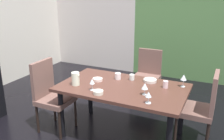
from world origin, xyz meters
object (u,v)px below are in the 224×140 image
dining_table (122,92)px  wine_glass_near_shelf (145,86)px  pitcher_rear (76,79)px  wine_glass_left (184,78)px  chair_left_near (50,93)px  wine_glass_front (148,95)px  serving_bowl_north (98,80)px  cup_south (118,76)px  chair_right_far (202,105)px  serving_bowl_east (150,80)px  cup_corner (165,84)px  wine_glass_west (92,82)px  serving_bowl_right (98,92)px  cup_near_window (132,77)px  chair_head_far (147,73)px

dining_table → wine_glass_near_shelf: 0.42m
pitcher_rear → wine_glass_left: bearing=22.7°
chair_left_near → wine_glass_front: size_ratio=7.41×
chair_left_near → wine_glass_near_shelf: size_ratio=6.87×
serving_bowl_north → cup_south: size_ratio=1.55×
serving_bowl_north → dining_table: bearing=-5.6°
chair_right_far → serving_bowl_east: bearing=85.6°
serving_bowl_north → cup_corner: bearing=9.2°
dining_table → chair_left_near: (-0.99, -0.26, -0.09)m
wine_glass_front → wine_glass_left: 0.71m
wine_glass_west → serving_bowl_right: 0.17m
wine_glass_near_shelf → serving_bowl_east: wine_glass_near_shelf is taller
serving_bowl_east → cup_near_window: 0.26m
chair_right_far → wine_glass_left: bearing=77.1°
chair_head_far → serving_bowl_north: (-0.35, -1.18, 0.22)m
dining_table → chair_left_near: 1.03m
wine_glass_left → serving_bowl_east: size_ratio=0.93×
serving_bowl_north → cup_near_window: bearing=30.0°
chair_right_far → serving_bowl_north: (-1.38, -0.22, 0.20)m
wine_glass_left → pitcher_rear: (-1.30, -0.54, -0.04)m
dining_table → chair_left_near: size_ratio=1.63×
cup_near_window → chair_left_near: bearing=-152.0°
wine_glass_front → wine_glass_left: (0.26, 0.66, 0.03)m
chair_left_near → cup_corner: 1.59m
wine_glass_front → cup_corner: wine_glass_front is taller
wine_glass_west → serving_bowl_east: (0.57, 0.60, -0.09)m
serving_bowl_north → serving_bowl_right: serving_bowl_right is taller
chair_head_far → wine_glass_front: 1.67m
chair_left_near → wine_glass_west: size_ratio=6.68×
wine_glass_front → serving_bowl_right: bearing=-178.3°
chair_left_near → serving_bowl_right: size_ratio=8.12×
chair_right_far → cup_corner: bearing=98.9°
serving_bowl_right → cup_south: size_ratio=1.39×
serving_bowl_east → pitcher_rear: bearing=-147.9°
serving_bowl_east → dining_table: bearing=-131.1°
chair_head_far → pitcher_rear: 1.57m
serving_bowl_east → pitcher_rear: (-0.85, -0.54, 0.07)m
cup_corner → pitcher_rear: bearing=-159.6°
wine_glass_left → pitcher_rear: pitcher_rear is taller
cup_corner → wine_glass_west: bearing=-150.1°
wine_glass_front → cup_south: size_ratio=1.52×
wine_glass_left → dining_table: bearing=-155.9°
chair_left_near → wine_glass_west: bearing=88.2°
serving_bowl_right → cup_south: bearing=89.9°
cup_south → wine_glass_west: bearing=-104.4°
serving_bowl_north → serving_bowl_east: same height
cup_south → chair_right_far: bearing=1.9°
dining_table → cup_near_window: 0.31m
cup_south → pitcher_rear: size_ratio=0.51×
wine_glass_left → serving_bowl_east: wine_glass_left is taller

